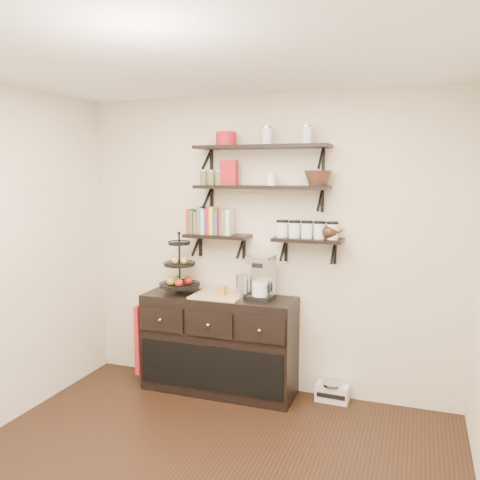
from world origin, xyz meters
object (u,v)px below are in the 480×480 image
object	(u,v)px
fruit_stand	(180,273)
coffee_maker	(261,278)
sideboard	(219,344)
radio	(332,392)

from	to	relation	value
fruit_stand	coffee_maker	world-z (taller)	fruit_stand
sideboard	fruit_stand	size ratio (longest dim) A/B	2.55
sideboard	radio	world-z (taller)	sideboard
sideboard	coffee_maker	world-z (taller)	coffee_maker
coffee_maker	fruit_stand	bearing A→B (deg)	-174.11
fruit_stand	coffee_maker	distance (m)	0.78
sideboard	radio	xyz separation A→B (m)	(1.03, 0.13, -0.37)
coffee_maker	radio	xyz separation A→B (m)	(0.63, 0.10, -1.00)
fruit_stand	radio	size ratio (longest dim) A/B	1.87
sideboard	fruit_stand	world-z (taller)	fruit_stand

